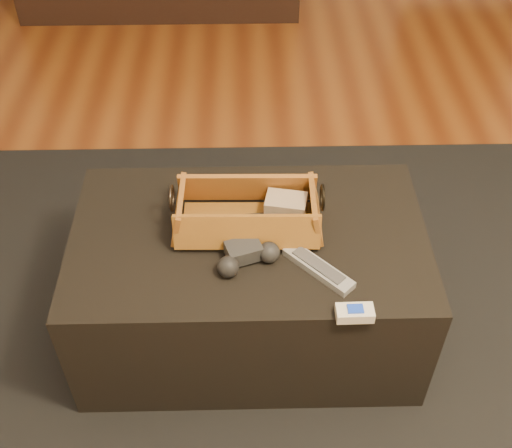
{
  "coord_description": "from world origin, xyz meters",
  "views": [
    {
      "loc": [
        -0.08,
        -1.07,
        1.7
      ],
      "look_at": [
        -0.06,
        0.17,
        0.49
      ],
      "focal_mm": 45.0,
      "sensor_mm": 36.0,
      "label": 1
    }
  ],
  "objects_px": {
    "tv_remote": "(240,223)",
    "wicker_basket": "(247,213)",
    "cream_gadget": "(355,313)",
    "ottoman": "(249,284)",
    "game_controller": "(247,256)",
    "silver_remote": "(318,268)"
  },
  "relations": [
    {
      "from": "wicker_basket",
      "to": "game_controller",
      "type": "relative_size",
      "value": 2.26
    },
    {
      "from": "ottoman",
      "to": "silver_remote",
      "type": "xyz_separation_m",
      "value": [
        0.18,
        -0.14,
        0.22
      ]
    },
    {
      "from": "wicker_basket",
      "to": "silver_remote",
      "type": "xyz_separation_m",
      "value": [
        0.18,
        -0.17,
        -0.04
      ]
    },
    {
      "from": "ottoman",
      "to": "cream_gadget",
      "type": "distance_m",
      "value": 0.45
    },
    {
      "from": "game_controller",
      "to": "silver_remote",
      "type": "height_order",
      "value": "game_controller"
    },
    {
      "from": "silver_remote",
      "to": "cream_gadget",
      "type": "relative_size",
      "value": 2.02
    },
    {
      "from": "game_controller",
      "to": "wicker_basket",
      "type": "bearing_deg",
      "value": 88.74
    },
    {
      "from": "ottoman",
      "to": "cream_gadget",
      "type": "relative_size",
      "value": 10.72
    },
    {
      "from": "ottoman",
      "to": "game_controller",
      "type": "relative_size",
      "value": 5.41
    },
    {
      "from": "wicker_basket",
      "to": "game_controller",
      "type": "height_order",
      "value": "wicker_basket"
    },
    {
      "from": "ottoman",
      "to": "cream_gadget",
      "type": "height_order",
      "value": "cream_gadget"
    },
    {
      "from": "tv_remote",
      "to": "wicker_basket",
      "type": "relative_size",
      "value": 0.52
    },
    {
      "from": "ottoman",
      "to": "cream_gadget",
      "type": "xyz_separation_m",
      "value": [
        0.26,
        -0.29,
        0.23
      ]
    },
    {
      "from": "tv_remote",
      "to": "cream_gadget",
      "type": "xyz_separation_m",
      "value": [
        0.28,
        -0.31,
        -0.01
      ]
    },
    {
      "from": "tv_remote",
      "to": "game_controller",
      "type": "distance_m",
      "value": 0.13
    },
    {
      "from": "tv_remote",
      "to": "game_controller",
      "type": "bearing_deg",
      "value": -87.11
    },
    {
      "from": "ottoman",
      "to": "wicker_basket",
      "type": "bearing_deg",
      "value": 95.04
    },
    {
      "from": "wicker_basket",
      "to": "game_controller",
      "type": "bearing_deg",
      "value": -91.26
    },
    {
      "from": "ottoman",
      "to": "tv_remote",
      "type": "distance_m",
      "value": 0.24
    },
    {
      "from": "tv_remote",
      "to": "wicker_basket",
      "type": "height_order",
      "value": "wicker_basket"
    },
    {
      "from": "cream_gadget",
      "to": "silver_remote",
      "type": "bearing_deg",
      "value": 116.27
    },
    {
      "from": "wicker_basket",
      "to": "game_controller",
      "type": "xyz_separation_m",
      "value": [
        -0.0,
        -0.14,
        -0.02
      ]
    }
  ]
}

